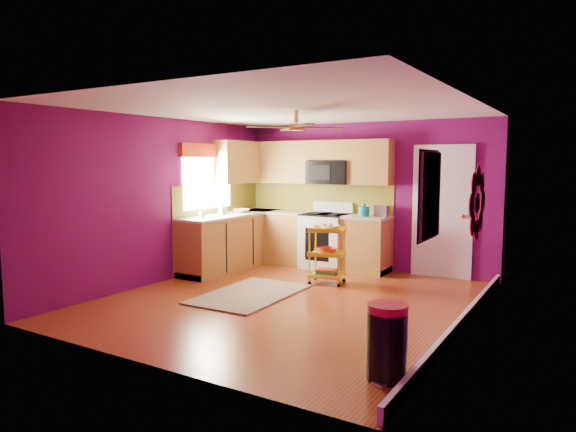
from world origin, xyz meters
The scene contains 18 objects.
ground centered at (0.00, 0.00, 0.00)m, with size 5.00×5.00×0.00m, color maroon.
room_envelope centered at (0.03, 0.00, 1.63)m, with size 4.54×5.04×2.52m.
lower_cabinets centered at (-1.35, 1.82, 0.43)m, with size 2.81×2.31×0.94m.
electric_range centered at (-0.55, 2.17, 0.48)m, with size 0.76×0.66×1.13m.
upper_cabinetry centered at (-1.24, 2.17, 1.80)m, with size 2.80×2.30×1.26m.
left_window centered at (-2.22, 1.05, 1.74)m, with size 0.08×1.35×1.08m.
panel_door centered at (1.35, 2.47, 1.02)m, with size 0.95×0.11×2.15m.
right_wall_art centered at (2.23, -0.34, 1.44)m, with size 0.04×2.74×1.04m.
ceiling_fan centered at (0.00, 0.20, 2.29)m, with size 1.01×1.01×0.26m.
shag_rug centered at (-0.61, -0.01, 0.01)m, with size 1.05×1.71×0.02m, color #311D10.
rolling_cart centered at (0.00, 1.15, 0.47)m, with size 0.57×0.46×0.92m.
trash_can centered at (1.98, -1.68, 0.32)m, with size 0.44×0.44×0.65m.
teal_kettle centered at (0.16, 2.15, 1.02)m, with size 0.18×0.18×0.21m.
toaster centered at (0.40, 2.31, 1.03)m, with size 0.22×0.15×0.18m, color beige.
soap_bottle_a centered at (-2.00, 1.13, 1.04)m, with size 0.09×0.09×0.20m, color #EA3F72.
soap_bottle_b centered at (-2.02, 1.21, 1.03)m, with size 0.13×0.13×0.17m, color white.
counter_dish centered at (-1.94, 1.62, 0.97)m, with size 0.27×0.27×0.07m, color white.
counter_cup centered at (-2.03, 0.68, 0.99)m, with size 0.12×0.12×0.10m, color white.
Camera 1 is at (3.42, -5.68, 1.83)m, focal length 32.00 mm.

